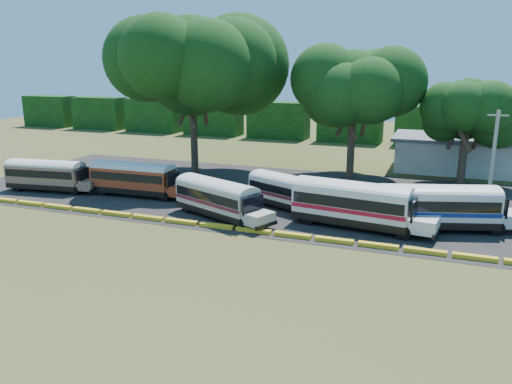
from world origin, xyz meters
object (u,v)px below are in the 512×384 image
(bus_beige, at_px, (48,173))
(bus_white_red, at_px, (355,202))
(bus_red, at_px, (135,177))
(tree_west, at_px, (192,66))
(bus_cream_west, at_px, (218,196))

(bus_beige, bearing_deg, bus_white_red, -8.53)
(bus_red, height_order, tree_west, tree_west)
(bus_white_red, bearing_deg, bus_red, -178.15)
(bus_beige, height_order, bus_white_red, bus_white_red)
(bus_red, relative_size, tree_west, 0.57)
(bus_red, distance_m, bus_white_red, 20.99)
(tree_west, bearing_deg, bus_white_red, -33.40)
(bus_beige, distance_m, bus_cream_west, 19.33)
(bus_cream_west, distance_m, tree_west, 20.43)
(bus_beige, height_order, tree_west, tree_west)
(bus_beige, height_order, bus_red, bus_red)
(bus_white_red, bearing_deg, bus_cream_west, -164.99)
(bus_red, xyz_separation_m, bus_white_red, (20.87, -2.24, 0.16))
(bus_cream_west, relative_size, tree_west, 0.55)
(bus_cream_west, height_order, tree_west, tree_west)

